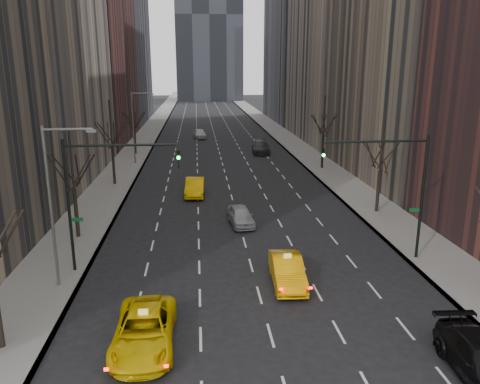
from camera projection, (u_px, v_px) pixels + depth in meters
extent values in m
cube|color=slate|center=(147.00, 136.00, 84.14)|extent=(4.50, 320.00, 0.15)
cube|color=slate|center=(281.00, 134.00, 86.32)|extent=(4.50, 320.00, 0.15)
cube|color=brown|center=(78.00, 2.00, 73.81)|extent=(14.00, 28.00, 44.00)
cylinder|color=black|center=(9.00, 237.00, 19.71)|extent=(1.74, 0.72, 2.52)
cylinder|color=black|center=(76.00, 213.00, 33.66)|extent=(0.28, 0.28, 3.57)
cylinder|color=black|center=(71.00, 159.00, 32.65)|extent=(0.16, 0.16, 4.25)
cylinder|color=black|center=(78.00, 169.00, 33.71)|extent=(0.42, 1.80, 2.52)
cylinder|color=black|center=(85.00, 171.00, 33.24)|extent=(1.74, 0.72, 2.52)
cylinder|color=black|center=(80.00, 173.00, 32.41)|extent=(1.46, 1.25, 2.52)
cylinder|color=black|center=(67.00, 175.00, 32.05)|extent=(0.42, 1.80, 2.52)
cylinder|color=black|center=(59.00, 173.00, 32.53)|extent=(1.74, 0.72, 2.52)
cylinder|color=black|center=(65.00, 170.00, 33.36)|extent=(1.46, 1.25, 2.52)
cylinder|color=black|center=(114.00, 165.00, 49.00)|extent=(0.28, 0.28, 3.99)
cylinder|color=black|center=(111.00, 123.00, 47.87)|extent=(0.16, 0.16, 4.75)
cylinder|color=black|center=(114.00, 133.00, 48.99)|extent=(0.42, 1.80, 2.52)
cylinder|color=black|center=(120.00, 134.00, 48.52)|extent=(1.74, 0.72, 2.52)
cylinder|color=black|center=(117.00, 135.00, 47.69)|extent=(1.46, 1.25, 2.52)
cylinder|color=black|center=(108.00, 136.00, 47.34)|extent=(0.42, 1.80, 2.52)
cylinder|color=black|center=(103.00, 135.00, 47.81)|extent=(1.74, 0.72, 2.52)
cylinder|color=black|center=(106.00, 134.00, 48.64)|extent=(1.46, 1.25, 2.52)
cylinder|color=black|center=(135.00, 142.00, 66.40)|extent=(0.28, 0.28, 3.36)
cylinder|color=black|center=(134.00, 116.00, 65.45)|extent=(0.16, 0.16, 4.00)
cylinder|color=black|center=(136.00, 121.00, 66.47)|extent=(0.42, 1.80, 2.52)
cylinder|color=black|center=(140.00, 121.00, 66.00)|extent=(1.74, 0.72, 2.52)
cylinder|color=black|center=(138.00, 122.00, 65.17)|extent=(1.46, 1.25, 2.52)
cylinder|color=black|center=(132.00, 122.00, 64.82)|extent=(0.42, 1.80, 2.52)
cylinder|color=black|center=(128.00, 122.00, 65.29)|extent=(1.74, 0.72, 2.52)
cylinder|color=black|center=(130.00, 121.00, 66.12)|extent=(1.46, 1.25, 2.52)
cylinder|color=black|center=(378.00, 191.00, 39.64)|extent=(0.28, 0.28, 3.57)
cylinder|color=black|center=(382.00, 145.00, 38.63)|extent=(0.16, 0.16, 4.25)
cylinder|color=black|center=(379.00, 154.00, 39.69)|extent=(0.42, 1.80, 2.52)
cylinder|color=black|center=(389.00, 155.00, 39.21)|extent=(1.74, 0.72, 2.52)
cylinder|color=black|center=(391.00, 157.00, 38.39)|extent=(1.46, 1.25, 2.52)
cylinder|color=black|center=(383.00, 158.00, 38.03)|extent=(0.42, 1.80, 2.52)
cylinder|color=black|center=(373.00, 157.00, 38.51)|extent=(1.74, 0.72, 2.52)
cylinder|color=black|center=(371.00, 155.00, 39.33)|extent=(1.46, 1.25, 2.52)
cylinder|color=black|center=(323.00, 152.00, 56.90)|extent=(0.28, 0.28, 3.99)
cylinder|color=black|center=(324.00, 115.00, 55.77)|extent=(0.16, 0.16, 4.75)
cylinder|color=black|center=(323.00, 124.00, 56.90)|extent=(0.42, 1.80, 2.52)
cylinder|color=black|center=(330.00, 125.00, 56.42)|extent=(1.74, 0.72, 2.52)
cylinder|color=black|center=(330.00, 126.00, 55.59)|extent=(1.46, 1.25, 2.52)
cylinder|color=black|center=(324.00, 126.00, 55.24)|extent=(0.42, 1.80, 2.52)
cylinder|color=black|center=(318.00, 125.00, 55.71)|extent=(1.74, 0.72, 2.52)
cylinder|color=black|center=(317.00, 125.00, 56.54)|extent=(1.46, 1.25, 2.52)
cylinder|color=black|center=(69.00, 207.00, 27.42)|extent=(0.18, 0.18, 8.00)
cylinder|color=black|center=(121.00, 145.00, 26.78)|extent=(6.50, 0.14, 0.14)
imported|color=black|center=(179.00, 160.00, 27.30)|extent=(0.18, 0.22, 1.10)
sphere|color=#0CFF33|center=(178.00, 158.00, 27.09)|extent=(0.20, 0.20, 0.20)
cube|color=#0C5926|center=(77.00, 220.00, 27.66)|extent=(0.70, 0.04, 0.22)
cylinder|color=black|center=(422.00, 198.00, 29.34)|extent=(0.18, 0.18, 8.00)
cylinder|color=black|center=(376.00, 141.00, 28.12)|extent=(6.50, 0.14, 0.14)
imported|color=black|center=(323.00, 157.00, 28.07)|extent=(0.18, 0.22, 1.10)
sphere|color=#0CFF33|center=(324.00, 155.00, 27.85)|extent=(0.20, 0.20, 0.20)
cube|color=#0C5926|center=(415.00, 210.00, 29.51)|extent=(0.70, 0.04, 0.22)
cylinder|color=slate|center=(51.00, 209.00, 25.33)|extent=(0.16, 0.16, 9.00)
cylinder|color=slate|center=(68.00, 129.00, 24.34)|extent=(2.60, 0.14, 0.14)
cube|color=slate|center=(91.00, 131.00, 24.47)|extent=(0.50, 0.22, 0.15)
cylinder|color=slate|center=(133.00, 128.00, 59.00)|extent=(0.16, 0.16, 9.00)
cylinder|color=slate|center=(142.00, 93.00, 58.01)|extent=(2.60, 0.14, 0.14)
cube|color=slate|center=(152.00, 94.00, 58.14)|extent=(0.50, 0.22, 0.15)
imported|color=yellow|center=(144.00, 330.00, 20.72)|extent=(2.64, 5.71, 1.59)
imported|color=#FFA705|center=(287.00, 271.00, 26.76)|extent=(1.92, 4.95, 1.61)
imported|color=#A6A9AE|center=(241.00, 216.00, 36.94)|extent=(2.17, 4.46, 1.46)
imported|color=#FFBE05|center=(195.00, 187.00, 45.38)|extent=(1.96, 5.10, 1.66)
imported|color=#2B2B30|center=(261.00, 147.00, 67.84)|extent=(2.93, 6.23, 1.76)
imported|color=silver|center=(200.00, 134.00, 81.78)|extent=(2.42, 5.02, 1.65)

